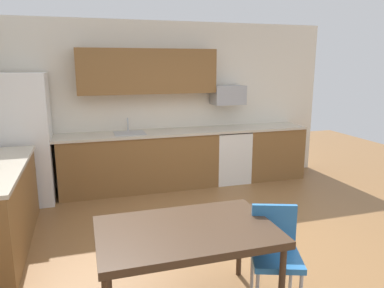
{
  "coord_description": "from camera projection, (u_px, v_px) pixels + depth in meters",
  "views": [
    {
      "loc": [
        -1.34,
        -3.42,
        2.02
      ],
      "look_at": [
        0.0,
        1.0,
        1.0
      ],
      "focal_mm": 34.15,
      "sensor_mm": 36.0,
      "label": 1
    }
  ],
  "objects": [
    {
      "name": "dining_table",
      "position": [
        187.0,
        235.0,
        2.89
      ],
      "size": [
        1.4,
        0.9,
        0.75
      ],
      "color": "#422D1E",
      "rests_on": "ground"
    },
    {
      "name": "countertop_back",
      "position": [
        169.0,
        132.0,
        5.97
      ],
      "size": [
        4.8,
        0.64,
        0.04
      ],
      "primitive_type": "cube",
      "color": "beige",
      "rests_on": "cabinet_run_back"
    },
    {
      "name": "cabinet_run_back_right",
      "position": [
        271.0,
        152.0,
        6.6
      ],
      "size": [
        1.03,
        0.6,
        0.9
      ],
      "primitive_type": "cube",
      "color": "brown",
      "rests_on": "ground"
    },
    {
      "name": "sink_faucet",
      "position": [
        128.0,
        125.0,
        5.93
      ],
      "size": [
        0.02,
        0.02,
        0.24
      ],
      "primitive_type": "cylinder",
      "color": "#B2B5BA",
      "rests_on": "countertop_back"
    },
    {
      "name": "cabinet_run_back",
      "position": [
        140.0,
        162.0,
        5.93
      ],
      "size": [
        2.52,
        0.6,
        0.9
      ],
      "primitive_type": "cube",
      "color": "brown",
      "rests_on": "ground"
    },
    {
      "name": "wall_back",
      "position": [
        164.0,
        104.0,
        6.2
      ],
      "size": [
        5.8,
        0.1,
        2.7
      ],
      "primitive_type": "cube",
      "color": "silver",
      "rests_on": "ground"
    },
    {
      "name": "refrigerator",
      "position": [
        23.0,
        140.0,
        5.27
      ],
      "size": [
        0.76,
        0.7,
        1.9
      ],
      "primitive_type": "cube",
      "color": "white",
      "rests_on": "ground"
    },
    {
      "name": "ground_plane",
      "position": [
        218.0,
        251.0,
        4.02
      ],
      "size": [
        12.0,
        12.0,
        0.0
      ],
      "primitive_type": "plane",
      "color": "olive"
    },
    {
      "name": "oven_range",
      "position": [
        229.0,
        155.0,
        6.37
      ],
      "size": [
        0.6,
        0.6,
        0.91
      ],
      "color": "white",
      "rests_on": "ground"
    },
    {
      "name": "upper_cabinets_back",
      "position": [
        148.0,
        71.0,
        5.79
      ],
      "size": [
        2.2,
        0.34,
        0.7
      ],
      "primitive_type": "cube",
      "color": "brown"
    },
    {
      "name": "chair_near_table",
      "position": [
        275.0,
        248.0,
        3.06
      ],
      "size": [
        0.51,
        0.51,
        0.85
      ],
      "color": "#2D72B7",
      "rests_on": "ground"
    },
    {
      "name": "microwave",
      "position": [
        228.0,
        95.0,
        6.24
      ],
      "size": [
        0.54,
        0.36,
        0.32
      ],
      "primitive_type": "cube",
      "color": "#9EA0A5"
    },
    {
      "name": "sink_basin",
      "position": [
        130.0,
        137.0,
        5.79
      ],
      "size": [
        0.48,
        0.4,
        0.14
      ],
      "primitive_type": "cube",
      "color": "#A5A8AD",
      "rests_on": "countertop_back"
    }
  ]
}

